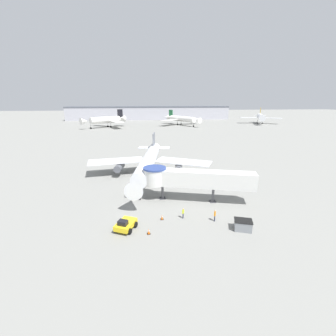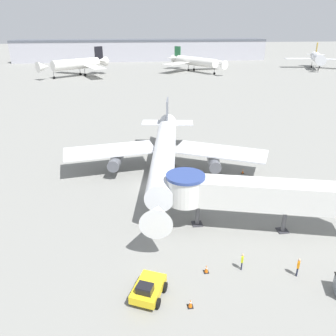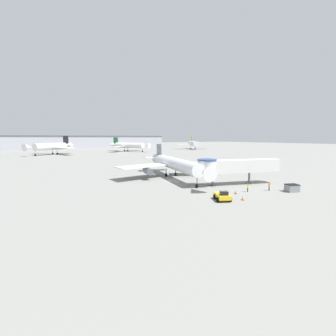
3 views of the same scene
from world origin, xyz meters
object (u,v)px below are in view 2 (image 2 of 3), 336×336
Objects in this scene: jet_bridge at (247,193)px; background_jet_green_tail at (195,61)px; main_airplane at (164,153)px; ground_crew_marshaller at (242,260)px; background_jet_gold_tail at (317,58)px; ground_crew_wing_walker at (298,266)px; pushback_tug_yellow at (148,289)px; traffic_cone_near_nose at (206,269)px; traffic_cone_starboard_wing at (243,171)px; background_jet_black_tail at (77,64)px; traffic_cone_apron_front at (190,303)px.

jet_bridge is 0.55× the size of background_jet_green_tail.
main_airplane is 20.03× the size of ground_crew_marshaller.
ground_crew_wing_walker is at bearing -96.13° from background_jet_gold_tail.
pushback_tug_yellow reaches higher than traffic_cone_near_nose.
traffic_cone_starboard_wing is at bearing -173.10° from ground_crew_marshaller.
pushback_tug_yellow is 141.08m from background_jet_green_tail.
main_airplane is at bearing -141.19° from ground_crew_marshaller.
background_jet_green_tail is (28.73, 134.76, 4.30)m from traffic_cone_near_nose.
main_airplane is 44.64× the size of traffic_cone_near_nose.
pushback_tug_yellow is at bearing 124.14° from ground_crew_wing_walker.
background_jet_green_tail is at bearing 22.82° from ground_crew_wing_walker.
background_jet_black_tail reaches higher than ground_crew_marshaller.
background_jet_black_tail is 53.37m from background_jet_green_tail.
background_jet_green_tail is (25.51, 134.82, 3.70)m from ground_crew_marshaller.
ground_crew_wing_walker is 0.06× the size of background_jet_black_tail.
traffic_cone_near_nose is (0.98, -20.41, -3.26)m from main_airplane.
background_jet_green_tail reaches higher than jet_bridge.
main_airplane is 1.15× the size of background_jet_gold_tail.
jet_bridge is at bearing 51.34° from traffic_cone_apron_front.
pushback_tug_yellow is 169.64m from background_jet_gold_tail.
pushback_tug_yellow is at bearing -126.77° from jet_bridge.
traffic_cone_starboard_wing is 0.02× the size of background_jet_black_tail.
background_jet_black_tail is (-18.66, 128.44, 4.29)m from pushback_tug_yellow.
background_jet_black_tail is at bearing 100.74° from traffic_cone_near_nose.
main_airplane is 15.72m from jet_bridge.
jet_bridge is at bearing 47.57° from traffic_cone_near_nose.
traffic_cone_near_nose is 0.03× the size of background_jet_black_tail.
background_jet_black_tail is (-22.99, 105.93, 1.45)m from main_airplane.
background_jet_black_tail is at bearing 45.51° from ground_crew_wing_walker.
ground_crew_wing_walker reaches higher than traffic_cone_near_nose.
ground_crew_marshaller is 163.19m from background_jet_gold_tail.
ground_crew_marshaller is 4.72m from ground_crew_wing_walker.
ground_crew_wing_walker is at bearing -11.17° from traffic_cone_near_nose.
background_jet_gold_tail is at bearing 55.29° from traffic_cone_starboard_wing.
jet_bridge is 10.60× the size of ground_crew_wing_walker.
traffic_cone_starboard_wing is (4.94, 13.61, -3.88)m from jet_bridge.
background_jet_green_tail reaches higher than traffic_cone_near_nose.
background_jet_green_tail is (30.92, 138.37, 4.30)m from traffic_cone_apron_front.
background_jet_black_tail is at bearing -149.64° from background_jet_gold_tail.
traffic_cone_near_nose is 7.88m from ground_crew_wing_walker.
ground_crew_marshaller reaches higher than traffic_cone_near_nose.
ground_crew_marshaller is at bearing -127.99° from background_jet_green_tail.
main_airplane is at bearing -131.84° from background_jet_green_tail.
jet_bridge is 156.61m from background_jet_gold_tail.
traffic_cone_apron_front is at bearing -121.20° from traffic_cone_near_nose.
ground_crew_marshaller is 0.05× the size of background_jet_green_tail.
background_jet_black_tail is at bearing 107.96° from traffic_cone_starboard_wing.
background_jet_black_tail is (-29.60, 120.18, 0.86)m from jet_bridge.
background_jet_green_tail is at bearing -163.48° from ground_crew_marshaller.
background_jet_gold_tail is 116.19m from background_jet_black_tail.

